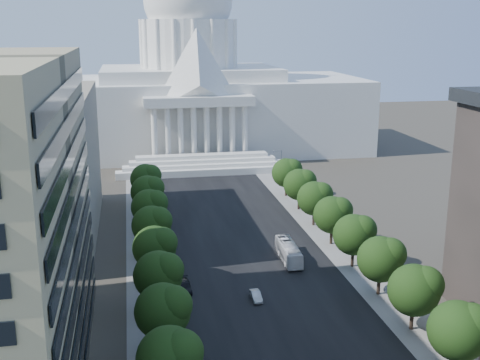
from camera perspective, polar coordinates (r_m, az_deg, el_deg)
road_asphalt at (r=125.44m, az=-0.12°, el=-5.64°), size 30.00×260.00×0.01m
sidewalk_left at (r=123.67m, az=-8.87°, el=-6.12°), size 8.00×260.00×0.02m
sidewalk_right at (r=130.00m, az=8.17°, el=-5.05°), size 8.00×260.00×0.02m
capitol at (r=213.07m, az=-4.77°, el=8.21°), size 120.00×56.00×73.00m
tree_l_c at (r=71.87m, az=-6.48°, el=-16.34°), size 7.79×7.60×9.97m
tree_l_d at (r=82.39m, az=-7.11°, el=-12.10°), size 7.79×7.60×9.97m
tree_l_e at (r=93.28m, az=-7.57°, el=-8.83°), size 7.79×7.60×9.97m
tree_l_f at (r=104.41m, az=-7.94°, el=-6.25°), size 7.79×7.60×9.97m
tree_l_g at (r=115.71m, az=-8.23°, el=-4.16°), size 7.79×7.60×9.97m
tree_l_h at (r=127.14m, az=-8.46°, el=-2.46°), size 7.79×7.60×9.97m
tree_l_i at (r=138.67m, az=-8.66°, el=-1.03°), size 7.79×7.60×9.97m
tree_l_j at (r=150.27m, az=-8.83°, el=0.18°), size 7.79×7.60×9.97m
tree_r_c at (r=81.92m, az=20.25°, el=-13.11°), size 7.79×7.60×9.97m
tree_r_d at (r=91.30m, az=16.42°, el=-9.86°), size 7.79×7.60×9.97m
tree_r_e at (r=101.23m, az=13.39°, el=-7.19°), size 7.79×7.60×9.97m
tree_r_f at (r=111.57m, az=10.93°, el=-5.00°), size 7.79×7.60×9.97m
tree_r_g at (r=122.21m, az=8.91°, el=-3.17°), size 7.79×7.60×9.97m
tree_r_h at (r=133.08m, az=7.22°, el=-1.64°), size 7.79×7.60×9.97m
tree_r_i at (r=144.14m, az=5.78°, el=-0.34°), size 7.79×7.60×9.97m
tree_r_j at (r=155.33m, az=4.56°, el=0.78°), size 7.79×7.60×9.97m
streetlight_b at (r=82.38m, az=21.46°, el=-13.57°), size 2.61×0.44×9.00m
streetlight_c at (r=102.24m, az=14.13°, el=-7.40°), size 2.61×0.44×9.00m
streetlight_d at (r=123.98m, az=9.40°, el=-3.24°), size 2.61×0.44×9.00m
streetlight_e at (r=146.76m, az=6.13°, el=-0.33°), size 2.61×0.44×9.00m
streetlight_f at (r=170.17m, az=3.75°, el=1.79°), size 2.61×0.44×9.00m
car_silver at (r=98.99m, az=1.51°, el=-10.93°), size 1.51×4.22×1.39m
car_dark_b at (r=102.32m, az=-5.33°, el=-10.03°), size 2.40×5.72×1.65m
city_bus at (r=114.50m, az=4.62°, el=-6.79°), size 3.31×12.28×3.39m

